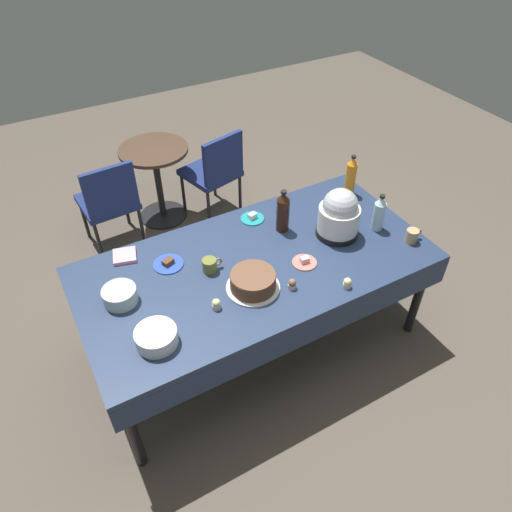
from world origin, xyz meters
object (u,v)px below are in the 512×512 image
(ceramic_snack_bowl, at_px, (156,337))
(soda_bottle_orange_juice, at_px, (351,176))
(maroon_chair_left, at_px, (109,200))
(coffee_mug_tan, at_px, (412,236))
(cupcake_vanilla, at_px, (216,304))
(potluck_table, at_px, (256,269))
(soda_bottle_water, at_px, (379,213))
(dessert_plate_coral, at_px, (304,262))
(soda_bottle_cola, at_px, (283,212))
(cupcake_cocoa, at_px, (292,284))
(coffee_mug_olive, at_px, (210,265))
(maroon_chair_right, at_px, (215,169))
(glass_salad_bowl, at_px, (120,295))
(frosted_layer_cake, at_px, (253,282))
(round_cafe_table, at_px, (157,171))
(slow_cooker, at_px, (339,215))
(dessert_plate_teal, at_px, (252,218))
(cupcake_lemon, at_px, (347,283))
(cupcake_berry, at_px, (332,197))

(ceramic_snack_bowl, bearing_deg, soda_bottle_orange_juice, 19.99)
(ceramic_snack_bowl, height_order, maroon_chair_left, maroon_chair_left)
(coffee_mug_tan, bearing_deg, cupcake_vanilla, 176.36)
(potluck_table, bearing_deg, soda_bottle_water, -6.38)
(dessert_plate_coral, xyz_separation_m, soda_bottle_water, (0.61, 0.06, 0.11))
(potluck_table, xyz_separation_m, soda_bottle_cola, (0.31, 0.20, 0.20))
(ceramic_snack_bowl, xyz_separation_m, soda_bottle_cola, (1.07, 0.50, 0.10))
(cupcake_cocoa, xyz_separation_m, coffee_mug_tan, (0.91, -0.02, 0.01))
(ceramic_snack_bowl, relative_size, soda_bottle_cola, 0.72)
(potluck_table, relative_size, coffee_mug_olive, 17.24)
(soda_bottle_water, relative_size, coffee_mug_tan, 2.23)
(coffee_mug_olive, relative_size, maroon_chair_left, 0.15)
(maroon_chair_left, relative_size, maroon_chair_right, 1.00)
(glass_salad_bowl, xyz_separation_m, soda_bottle_cola, (1.15, 0.12, 0.10))
(cupcake_vanilla, bearing_deg, maroon_chair_left, 95.42)
(frosted_layer_cake, relative_size, round_cafe_table, 0.44)
(slow_cooker, relative_size, cupcake_cocoa, 5.07)
(coffee_mug_tan, bearing_deg, potluck_table, 162.20)
(frosted_layer_cake, distance_m, coffee_mug_tan, 1.12)
(dessert_plate_teal, height_order, cupcake_lemon, cupcake_lemon)
(cupcake_berry, height_order, soda_bottle_water, soda_bottle_water)
(cupcake_berry, bearing_deg, dessert_plate_coral, -139.24)
(dessert_plate_teal, distance_m, cupcake_cocoa, 0.71)
(glass_salad_bowl, bearing_deg, cupcake_cocoa, -23.03)
(glass_salad_bowl, distance_m, coffee_mug_tan, 1.86)
(soda_bottle_orange_juice, height_order, maroon_chair_right, soda_bottle_orange_juice)
(cupcake_vanilla, relative_size, soda_bottle_water, 0.25)
(ceramic_snack_bowl, bearing_deg, potluck_table, 21.34)
(soda_bottle_cola, height_order, soda_bottle_orange_juice, soda_bottle_orange_juice)
(cupcake_berry, bearing_deg, frosted_layer_cake, -151.47)
(ceramic_snack_bowl, xyz_separation_m, soda_bottle_orange_juice, (1.73, 0.63, 0.10))
(soda_bottle_water, relative_size, maroon_chair_right, 0.32)
(dessert_plate_teal, xyz_separation_m, maroon_chair_left, (-0.74, 1.10, -0.27))
(cupcake_vanilla, height_order, soda_bottle_orange_juice, soda_bottle_orange_juice)
(cupcake_cocoa, bearing_deg, coffee_mug_tan, -0.99)
(cupcake_cocoa, distance_m, coffee_mug_olive, 0.51)
(ceramic_snack_bowl, relative_size, dessert_plate_coral, 1.45)
(soda_bottle_water, relative_size, maroon_chair_left, 0.32)
(cupcake_berry, bearing_deg, maroon_chair_left, 138.53)
(glass_salad_bowl, bearing_deg, maroon_chair_left, 78.60)
(cupcake_cocoa, bearing_deg, dessert_plate_coral, 38.23)
(frosted_layer_cake, distance_m, cupcake_berry, 1.05)
(slow_cooker, relative_size, maroon_chair_left, 0.40)
(potluck_table, bearing_deg, cupcake_lemon, -51.37)
(frosted_layer_cake, xyz_separation_m, soda_bottle_water, (1.00, 0.09, 0.07))
(ceramic_snack_bowl, relative_size, coffee_mug_tan, 1.85)
(glass_salad_bowl, xyz_separation_m, coffee_mug_olive, (0.55, -0.02, -0.00))
(frosted_layer_cake, relative_size, soda_bottle_water, 1.19)
(maroon_chair_left, bearing_deg, cupcake_vanilla, -84.58)
(cupcake_berry, xyz_separation_m, soda_bottle_orange_juice, (0.17, 0.02, 0.11))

